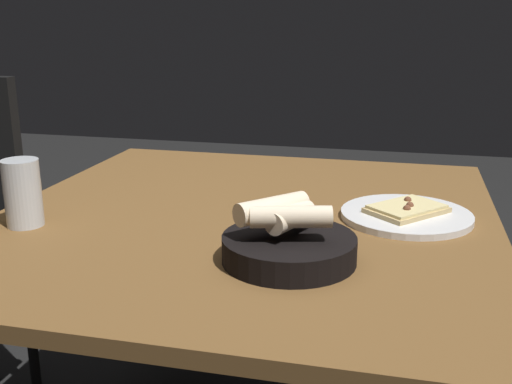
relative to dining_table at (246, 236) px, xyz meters
name	(u,v)px	position (x,y,z in m)	size (l,w,h in m)	color
dining_table	(246,236)	(0.00, 0.00, 0.00)	(1.13, 1.07, 0.71)	brown
pizza_plate	(406,214)	(0.05, -0.34, 0.06)	(0.28, 0.28, 0.04)	white
bread_basket	(288,242)	(-0.24, -0.14, 0.09)	(0.24, 0.24, 0.11)	black
beer_glass	(23,196)	(-0.18, 0.42, 0.12)	(0.07, 0.07, 0.14)	silver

